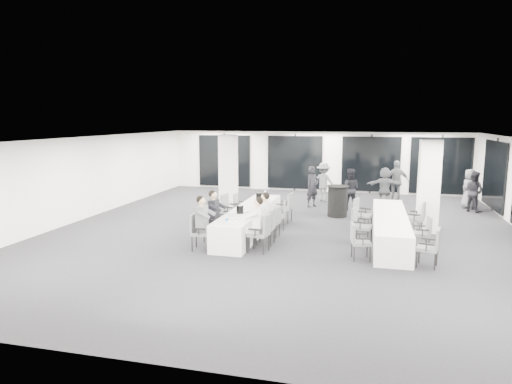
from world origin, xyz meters
TOP-DOWN VIEW (x-y plane):
  - room at (0.89, 1.11)m, footprint 14.04×16.04m
  - column_left at (-2.80, 3.20)m, footprint 0.60×0.60m
  - column_right at (4.20, 1.00)m, footprint 0.60×0.60m
  - banquet_table_main at (-1.00, -0.41)m, footprint 0.90×5.00m
  - banquet_table_side at (3.07, -0.41)m, footprint 0.90×5.00m
  - cocktail_table at (1.41, 2.56)m, footprint 0.78×0.78m
  - chair_main_left_near at (-1.83, -2.51)m, footprint 0.52×0.57m
  - chair_main_left_second at (-1.84, -1.58)m, footprint 0.53×0.59m
  - chair_main_left_mid at (-1.83, -0.54)m, footprint 0.55×0.57m
  - chair_main_left_fourth at (-1.84, 0.18)m, footprint 0.59×0.64m
  - chair_main_left_far at (-1.83, 1.31)m, footprint 0.45×0.51m
  - chair_main_right_near at (-0.17, -2.34)m, footprint 0.56×0.60m
  - chair_main_right_second at (-0.17, -1.56)m, footprint 0.50×0.56m
  - chair_main_right_mid at (-0.18, -0.71)m, footprint 0.48×0.52m
  - chair_main_right_fourth at (-0.18, 0.21)m, footprint 0.50×0.54m
  - chair_main_right_far at (-0.17, 1.17)m, footprint 0.56×0.61m
  - chair_side_left_near at (2.25, -2.38)m, footprint 0.53×0.56m
  - chair_side_left_mid at (2.24, -0.86)m, footprint 0.59×0.63m
  - chair_side_left_far at (2.24, 0.63)m, footprint 0.60×0.63m
  - chair_side_right_near at (3.90, -2.57)m, footprint 0.56×0.59m
  - chair_side_right_mid at (3.90, -1.05)m, footprint 0.48×0.52m
  - chair_side_right_far at (3.91, 0.54)m, footprint 0.59×0.62m
  - seated_guest_a at (-1.67, -2.51)m, footprint 0.50×0.38m
  - seated_guest_b at (-1.67, -1.57)m, footprint 0.50×0.38m
  - seated_guest_c at (-0.33, -2.33)m, footprint 0.50×0.38m
  - seated_guest_d at (-0.33, -1.56)m, footprint 0.50×0.38m
  - standing_guest_a at (0.33, 4.10)m, footprint 0.82×0.84m
  - standing_guest_b at (1.75, 3.82)m, footprint 0.87×0.55m
  - standing_guest_c at (0.63, 5.44)m, footprint 1.29×0.85m
  - standing_guest_d at (3.55, 6.02)m, footprint 1.24×0.85m
  - standing_guest_e at (6.18, 5.21)m, footprint 0.86×0.97m
  - standing_guest_f at (3.06, 5.33)m, footprint 1.59×0.70m
  - standing_guest_g at (-3.49, 5.25)m, footprint 0.96×0.93m
  - standing_guest_h at (6.20, 4.59)m, footprint 0.95×0.92m
  - ice_bucket_near at (-1.06, -1.23)m, footprint 0.20×0.20m
  - ice_bucket_far at (-1.03, 0.94)m, footprint 0.22×0.22m
  - water_bottle_a at (-1.05, -2.49)m, footprint 0.08×0.08m
  - water_bottle_b at (-0.81, -0.06)m, footprint 0.08×0.08m
  - water_bottle_c at (-1.02, 1.79)m, footprint 0.06×0.06m
  - plate_a at (-1.16, -2.09)m, footprint 0.22×0.22m
  - plate_b at (-0.95, -2.05)m, footprint 0.18×0.18m
  - plate_c at (-0.87, -1.08)m, footprint 0.22×0.22m
  - wine_glass at (-0.83, -2.68)m, footprint 0.07×0.07m

SIDE VIEW (x-z plane):
  - banquet_table_main at x=-1.00m, z-range 0.00..0.75m
  - banquet_table_side at x=3.07m, z-range 0.00..0.75m
  - chair_main_right_fourth at x=-0.18m, z-range 0.06..0.93m
  - chair_main_right_mid at x=-0.18m, z-range 0.06..0.93m
  - chair_main_left_far at x=-1.83m, z-range 0.06..0.93m
  - chair_side_right_mid at x=3.90m, z-range 0.06..0.94m
  - chair_side_left_near at x=2.25m, z-range 0.06..0.96m
  - chair_main_left_mid at x=-1.83m, z-range 0.06..0.97m
  - chair_side_right_near at x=3.90m, z-range 0.07..1.00m
  - chair_main_left_near at x=-1.83m, z-range 0.07..1.01m
  - chair_main_right_second at x=-0.17m, z-range 0.07..1.03m
  - cocktail_table at x=1.41m, z-range 0.01..1.09m
  - chair_side_right_far at x=3.91m, z-range 0.07..1.06m
  - chair_side_left_mid at x=2.24m, z-range 0.07..1.06m
  - chair_main_left_second at x=-1.84m, z-range 0.07..1.06m
  - chair_side_left_far at x=2.24m, z-range 0.07..1.06m
  - chair_main_right_far at x=-0.17m, z-range 0.07..1.06m
  - chair_main_right_near at x=-0.17m, z-range 0.07..1.07m
  - chair_main_left_fourth at x=-1.84m, z-range 0.07..1.11m
  - plate_b at x=-0.95m, z-range 0.75..0.78m
  - plate_a at x=-1.16m, z-range 0.75..0.78m
  - plate_c at x=-0.87m, z-range 0.75..0.78m
  - seated_guest_a at x=-1.67m, z-range 0.09..1.53m
  - seated_guest_b at x=-1.67m, z-range 0.09..1.53m
  - seated_guest_c at x=-0.33m, z-range 0.09..1.53m
  - seated_guest_d at x=-0.33m, z-range 0.09..1.53m
  - standing_guest_f at x=3.06m, z-range 0.00..1.69m
  - water_bottle_c at x=-1.02m, z-range 0.75..0.95m
  - standing_guest_h at x=6.20m, z-range 0.00..1.71m
  - standing_guest_e at x=6.18m, z-range 0.00..1.72m
  - ice_bucket_near at x=-1.06m, z-range 0.75..0.98m
  - water_bottle_b at x=-0.81m, z-range 0.75..0.99m
  - water_bottle_a at x=-1.05m, z-range 0.75..0.99m
  - ice_bucket_far at x=-1.03m, z-range 0.75..1.00m
  - wine_glass at x=-0.83m, z-range 0.79..0.97m
  - standing_guest_b at x=1.75m, z-range 0.00..1.78m
  - standing_guest_a at x=0.33m, z-range 0.00..1.80m
  - standing_guest_c at x=0.63m, z-range 0.00..1.82m
  - standing_guest_d at x=3.55m, z-range 0.00..1.94m
  - standing_guest_g at x=-3.49m, z-range 0.00..2.04m
  - room at x=0.89m, z-range -0.03..2.81m
  - column_left at x=-2.80m, z-range 0.00..2.80m
  - column_right at x=4.20m, z-range 0.00..2.80m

